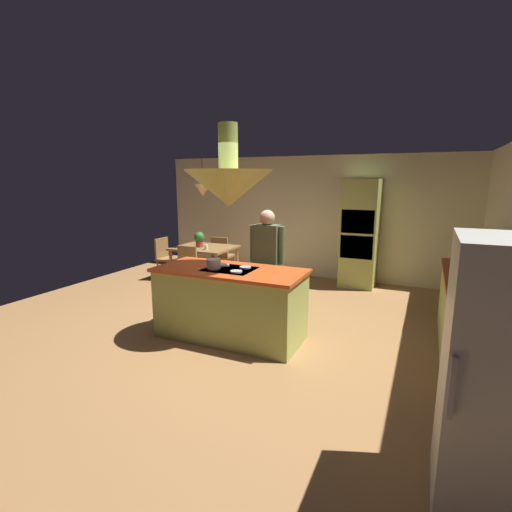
{
  "coord_description": "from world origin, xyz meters",
  "views": [
    {
      "loc": [
        2.28,
        -4.41,
        2.06
      ],
      "look_at": [
        0.1,
        0.4,
        1.0
      ],
      "focal_mm": 26.67,
      "sensor_mm": 36.0,
      "label": 1
    }
  ],
  "objects_px": {
    "dining_table": "(204,251)",
    "chair_by_back_wall": "(222,253)",
    "canister_tea": "(478,274)",
    "kitchen_island": "(230,303)",
    "cup_on_table": "(206,247)",
    "canister_sugar": "(480,276)",
    "canister_flour": "(481,283)",
    "microwave_on_counter": "(471,256)",
    "refrigerator": "(509,383)",
    "oven_tower": "(360,234)",
    "chair_at_corner": "(166,256)",
    "potted_plant_on_table": "(199,239)",
    "chair_facing_island": "(184,267)",
    "person_at_island": "(267,259)",
    "cooking_pot_on_cooktop": "(214,264)"
  },
  "relations": [
    {
      "from": "oven_tower",
      "to": "dining_table",
      "type": "xyz_separation_m",
      "value": [
        -2.8,
        -1.14,
        -0.37
      ]
    },
    {
      "from": "canister_sugar",
      "to": "microwave_on_counter",
      "type": "xyz_separation_m",
      "value": [
        0.0,
        1.04,
        0.04
      ]
    },
    {
      "from": "oven_tower",
      "to": "chair_at_corner",
      "type": "xyz_separation_m",
      "value": [
        -3.75,
        -1.14,
        -0.54
      ]
    },
    {
      "from": "chair_at_corner",
      "to": "canister_tea",
      "type": "relative_size",
      "value": 4.89
    },
    {
      "from": "chair_by_back_wall",
      "to": "cup_on_table",
      "type": "bearing_deg",
      "value": 101.57
    },
    {
      "from": "canister_flour",
      "to": "chair_by_back_wall",
      "type": "bearing_deg",
      "value": 150.67
    },
    {
      "from": "cooking_pot_on_cooktop",
      "to": "canister_sugar",
      "type": "bearing_deg",
      "value": 10.47
    },
    {
      "from": "chair_by_back_wall",
      "to": "chair_at_corner",
      "type": "relative_size",
      "value": 1.0
    },
    {
      "from": "refrigerator",
      "to": "cup_on_table",
      "type": "relative_size",
      "value": 19.41
    },
    {
      "from": "person_at_island",
      "to": "canister_tea",
      "type": "bearing_deg",
      "value": -2.42
    },
    {
      "from": "canister_flour",
      "to": "person_at_island",
      "type": "bearing_deg",
      "value": 169.81
    },
    {
      "from": "refrigerator",
      "to": "potted_plant_on_table",
      "type": "height_order",
      "value": "refrigerator"
    },
    {
      "from": "chair_by_back_wall",
      "to": "cup_on_table",
      "type": "distance_m",
      "value": 1.0
    },
    {
      "from": "refrigerator",
      "to": "person_at_island",
      "type": "relative_size",
      "value": 1.06
    },
    {
      "from": "cup_on_table",
      "to": "chair_by_back_wall",
      "type": "bearing_deg",
      "value": 101.57
    },
    {
      "from": "oven_tower",
      "to": "chair_at_corner",
      "type": "bearing_deg",
      "value": -163.04
    },
    {
      "from": "oven_tower",
      "to": "potted_plant_on_table",
      "type": "xyz_separation_m",
      "value": [
        -2.88,
        -1.2,
        -0.11
      ]
    },
    {
      "from": "canister_flour",
      "to": "microwave_on_counter",
      "type": "bearing_deg",
      "value": 90.0
    },
    {
      "from": "kitchen_island",
      "to": "cup_on_table",
      "type": "relative_size",
      "value": 21.63
    },
    {
      "from": "oven_tower",
      "to": "canister_flour",
      "type": "height_order",
      "value": "oven_tower"
    },
    {
      "from": "canister_sugar",
      "to": "refrigerator",
      "type": "bearing_deg",
      "value": -91.08
    },
    {
      "from": "refrigerator",
      "to": "microwave_on_counter",
      "type": "xyz_separation_m",
      "value": [
        0.04,
        3.17,
        0.2
      ]
    },
    {
      "from": "kitchen_island",
      "to": "chair_facing_island",
      "type": "bearing_deg",
      "value": 140.42
    },
    {
      "from": "person_at_island",
      "to": "chair_at_corner",
      "type": "bearing_deg",
      "value": 154.23
    },
    {
      "from": "oven_tower",
      "to": "person_at_island",
      "type": "relative_size",
      "value": 1.26
    },
    {
      "from": "chair_by_back_wall",
      "to": "canister_sugar",
      "type": "bearing_deg",
      "value": 152.43
    },
    {
      "from": "oven_tower",
      "to": "dining_table",
      "type": "distance_m",
      "value": 3.05
    },
    {
      "from": "microwave_on_counter",
      "to": "canister_tea",
      "type": "bearing_deg",
      "value": -90.0
    },
    {
      "from": "cup_on_table",
      "to": "canister_tea",
      "type": "bearing_deg",
      "value": -16.14
    },
    {
      "from": "canister_flour",
      "to": "microwave_on_counter",
      "type": "xyz_separation_m",
      "value": [
        0.0,
        1.22,
        0.07
      ]
    },
    {
      "from": "chair_facing_island",
      "to": "cup_on_table",
      "type": "relative_size",
      "value": 9.67
    },
    {
      "from": "potted_plant_on_table",
      "to": "canister_flour",
      "type": "relative_size",
      "value": 2.13
    },
    {
      "from": "kitchen_island",
      "to": "cup_on_table",
      "type": "height_order",
      "value": "kitchen_island"
    },
    {
      "from": "chair_by_back_wall",
      "to": "canister_sugar",
      "type": "height_order",
      "value": "canister_sugar"
    },
    {
      "from": "dining_table",
      "to": "canister_sugar",
      "type": "height_order",
      "value": "canister_sugar"
    },
    {
      "from": "oven_tower",
      "to": "chair_by_back_wall",
      "type": "height_order",
      "value": "oven_tower"
    },
    {
      "from": "kitchen_island",
      "to": "chair_by_back_wall",
      "type": "height_order",
      "value": "kitchen_island"
    },
    {
      "from": "canister_flour",
      "to": "canister_tea",
      "type": "bearing_deg",
      "value": 90.0
    },
    {
      "from": "chair_at_corner",
      "to": "potted_plant_on_table",
      "type": "relative_size",
      "value": 2.9
    },
    {
      "from": "refrigerator",
      "to": "chair_facing_island",
      "type": "relative_size",
      "value": 2.01
    },
    {
      "from": "chair_by_back_wall",
      "to": "canister_tea",
      "type": "xyz_separation_m",
      "value": [
        4.54,
        -2.19,
        0.52
      ]
    },
    {
      "from": "kitchen_island",
      "to": "potted_plant_on_table",
      "type": "relative_size",
      "value": 6.49
    },
    {
      "from": "oven_tower",
      "to": "potted_plant_on_table",
      "type": "distance_m",
      "value": 3.12
    },
    {
      "from": "canister_sugar",
      "to": "cooking_pot_on_cooktop",
      "type": "relative_size",
      "value": 1.13
    },
    {
      "from": "chair_facing_island",
      "to": "canister_sugar",
      "type": "bearing_deg",
      "value": -12.19
    },
    {
      "from": "kitchen_island",
      "to": "cooking_pot_on_cooktop",
      "type": "bearing_deg",
      "value": -140.91
    },
    {
      "from": "dining_table",
      "to": "canister_sugar",
      "type": "distance_m",
      "value": 4.85
    },
    {
      "from": "canister_flour",
      "to": "microwave_on_counter",
      "type": "relative_size",
      "value": 0.31
    },
    {
      "from": "dining_table",
      "to": "chair_by_back_wall",
      "type": "bearing_deg",
      "value": 90.0
    },
    {
      "from": "potted_plant_on_table",
      "to": "cup_on_table",
      "type": "relative_size",
      "value": 3.33
    }
  ]
}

